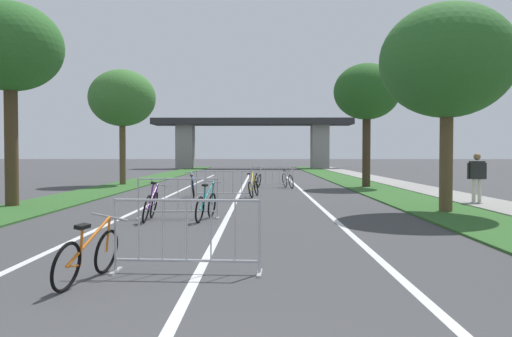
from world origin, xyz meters
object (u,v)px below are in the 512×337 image
tree_left_cypress_far (10,49)px  bicycle_orange_1 (88,256)px  bicycle_silver_2 (288,180)px  pedestrian_pushing_bike (477,173)px  crowd_barrier_fourth (272,177)px  bicycle_purple_4 (151,205)px  bicycle_yellow_5 (253,188)px  tree_left_oak_near (122,98)px  tree_right_pine_far (447,62)px  crowd_barrier_nearest (187,237)px  tree_right_pine_near (367,93)px  bicycle_teal_6 (206,206)px  bicycle_white_0 (258,179)px  bicycle_blue_3 (193,187)px  crowd_barrier_second (178,199)px  crowd_barrier_third (224,184)px

tree_left_cypress_far → bicycle_orange_1: 11.82m
tree_left_cypress_far → bicycle_silver_2: 13.60m
pedestrian_pushing_bike → crowd_barrier_fourth: bearing=135.7°
bicycle_purple_4 → bicycle_silver_2: bearing=70.1°
bicycle_silver_2 → pedestrian_pushing_bike: bearing=111.7°
crowd_barrier_fourth → bicycle_yellow_5: (-0.87, -5.63, -0.16)m
crowd_barrier_fourth → tree_left_oak_near: bearing=168.4°
tree_left_oak_near → pedestrian_pushing_bike: (14.44, -10.10, -3.55)m
tree_left_cypress_far → tree_left_oak_near: 11.10m
tree_right_pine_far → crowd_barrier_fourth: tree_right_pine_far is taller
tree_left_cypress_far → bicycle_orange_1: (5.55, -9.38, -4.59)m
crowd_barrier_nearest → bicycle_purple_4: 5.90m
tree_right_pine_near → bicycle_yellow_5: size_ratio=3.58×
bicycle_teal_6 → pedestrian_pushing_bike: 9.48m
bicycle_silver_2 → bicycle_purple_4: (-4.08, -12.19, 0.01)m
bicycle_white_0 → bicycle_orange_1: 19.44m
tree_right_pine_near → crowd_barrier_nearest: (-6.27, -18.20, -4.16)m
tree_left_oak_near → bicycle_blue_3: bearing=-57.4°
pedestrian_pushing_bike → bicycle_silver_2: bearing=134.0°
bicycle_blue_3 → crowd_barrier_nearest: bearing=-89.3°
crowd_barrier_fourth → bicycle_orange_1: bearing=-98.6°
bicycle_silver_2 → bicycle_purple_4: size_ratio=1.01×
tree_left_cypress_far → crowd_barrier_fourth: tree_left_cypress_far is taller
crowd_barrier_nearest → crowd_barrier_second: (-1.10, 6.10, 0.00)m
bicycle_white_0 → bicycle_teal_6: bicycle_white_0 is taller
tree_left_cypress_far → bicycle_yellow_5: size_ratio=3.74×
bicycle_white_0 → bicycle_orange_1: size_ratio=1.02×
bicycle_purple_4 → bicycle_orange_1: bearing=-86.8°
crowd_barrier_second → crowd_barrier_fourth: bearing=77.4°
bicycle_teal_6 → tree_left_cypress_far: bearing=164.4°
tree_right_pine_far → bicycle_teal_6: (-6.63, -1.68, -3.90)m
bicycle_orange_1 → pedestrian_pushing_bike: bearing=59.0°
tree_left_cypress_far → bicycle_orange_1: size_ratio=3.94×
tree_left_oak_near → tree_right_pine_far: bearing=-44.9°
crowd_barrier_second → pedestrian_pushing_bike: (9.29, 3.72, 0.52)m
tree_right_pine_far → tree_right_pine_near: size_ratio=0.97×
tree_left_oak_near → crowd_barrier_nearest: 21.27m
bicycle_blue_3 → pedestrian_pushing_bike: 10.16m
crowd_barrier_second → crowd_barrier_third: bearing=83.0°
tree_right_pine_near → crowd_barrier_third: size_ratio=2.88×
tree_right_pine_far → bicycle_yellow_5: 8.59m
crowd_barrier_nearest → bicycle_orange_1: 1.34m
tree_left_oak_near → bicycle_blue_3: 9.67m
tree_left_cypress_far → crowd_barrier_third: bearing=27.7°
tree_left_oak_near → bicycle_silver_2: size_ratio=3.60×
crowd_barrier_nearest → bicycle_teal_6: bearing=93.3°
crowd_barrier_fourth → bicycle_yellow_5: bearing=-98.8°
crowd_barrier_second → bicycle_blue_3: (-0.46, 6.48, -0.14)m
tree_right_pine_far → tree_right_pine_near: (-0.03, 10.81, 0.40)m
bicycle_orange_1 → bicycle_silver_2: bicycle_silver_2 is taller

